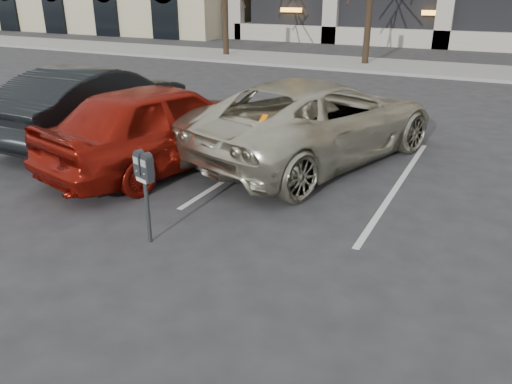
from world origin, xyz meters
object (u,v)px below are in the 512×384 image
at_px(car_red, 164,125).
at_px(car_dark, 96,103).
at_px(parking_meter, 144,175).
at_px(suv_silver, 316,120).

distance_m(car_red, car_dark, 2.66).
relative_size(parking_meter, car_red, 0.26).
xyz_separation_m(parking_meter, suv_silver, (0.72, 4.37, -0.17)).
height_order(suv_silver, car_red, car_red).
bearing_deg(suv_silver, parking_meter, 98.15).
height_order(suv_silver, car_dark, car_dark).
bearing_deg(car_dark, car_red, 160.03).
xyz_separation_m(car_red, car_dark, (-2.51, 0.88, -0.01)).
bearing_deg(parking_meter, car_red, 140.06).
bearing_deg(car_red, parking_meter, 135.63).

